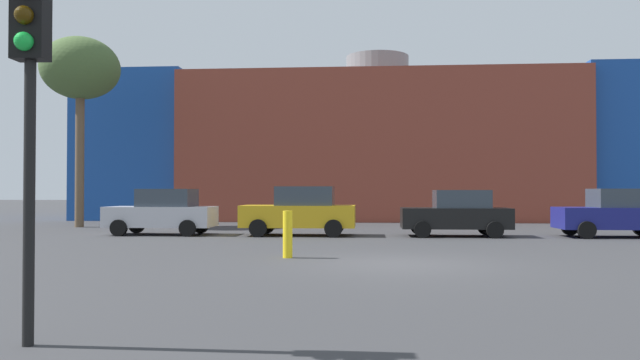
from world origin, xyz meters
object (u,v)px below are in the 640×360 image
Objects in this scene: parked_car_3 at (617,213)px; traffic_light_near_left at (29,74)px; parked_car_2 at (457,213)px; bare_tree_0 at (80,71)px; parked_car_0 at (163,212)px; bollard_yellow_0 at (288,234)px; parked_car_1 at (300,211)px.

traffic_light_near_left is at bearing 52.71° from parked_car_3.
bare_tree_0 is (-16.61, 4.62, 6.44)m from parked_car_2.
bollard_yellow_0 is (5.81, -7.70, -0.28)m from parked_car_0.
parked_car_3 is (5.69, 0.00, 0.02)m from parked_car_2.
parked_car_1 is 11.49m from parked_car_3.
parked_car_2 is 18.40m from bare_tree_0.
parked_car_0 is 5.28m from parked_car_1.
parked_car_2 is 0.99× the size of traffic_light_near_left.
parked_car_3 is at bearing -180.00° from parked_car_1.
bare_tree_0 is 18.03m from bollard_yellow_0.
parked_car_2 is 5.69m from parked_car_3.
bollard_yellow_0 is (-5.26, -7.70, -0.26)m from parked_car_2.
parked_car_1 is 5.79m from parked_car_2.
bare_tree_0 is (-22.30, 4.62, 6.42)m from parked_car_3.
parked_car_0 is 9.64m from bollard_yellow_0.
parked_car_0 is at bearing 0.00° from parked_car_2.
parked_car_0 is 11.07m from parked_car_2.
bollard_yellow_0 is at bearing 167.23° from traffic_light_near_left.
parked_car_1 reaches higher than parked_car_0.
traffic_light_near_left is at bearing 104.09° from parked_car_0.
parked_car_0 is at bearing 127.03° from bollard_yellow_0.
traffic_light_near_left is at bearing -100.55° from bollard_yellow_0.
bare_tree_0 is (-5.54, 4.62, 6.42)m from parked_car_0.
traffic_light_near_left is 9.31m from bollard_yellow_0.
parked_car_2 is 0.44× the size of bare_tree_0.
bare_tree_0 is at bearing -23.13° from parked_car_1.
parked_car_3 is at bearing -180.00° from parked_car_0.
parked_car_2 is at bearing -180.00° from parked_car_1.
parked_car_1 is at bearing 180.00° from parked_car_0.
bollard_yellow_0 is (0.53, -7.70, -0.33)m from parked_car_1.
bare_tree_0 is at bearing -15.54° from parked_car_2.
parked_car_3 reaches higher than parked_car_2.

